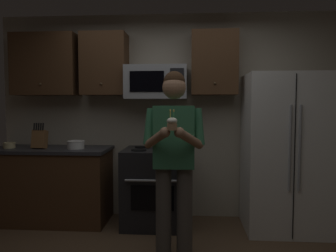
% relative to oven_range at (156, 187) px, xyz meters
% --- Properties ---
extents(wall_back, '(4.40, 0.10, 2.60)m').
position_rel_oven_range_xyz_m(wall_back, '(0.15, 0.39, 0.84)').
color(wall_back, '#B7AD99').
rests_on(wall_back, ground).
extents(oven_range, '(0.76, 0.70, 0.93)m').
position_rel_oven_range_xyz_m(oven_range, '(0.00, 0.00, 0.00)').
color(oven_range, black).
rests_on(oven_range, ground).
extents(microwave, '(0.74, 0.41, 0.40)m').
position_rel_oven_range_xyz_m(microwave, '(0.00, 0.12, 1.26)').
color(microwave, '#9EA0A5').
extents(refrigerator, '(0.90, 0.75, 1.80)m').
position_rel_oven_range_xyz_m(refrigerator, '(1.50, -0.04, 0.44)').
color(refrigerator, white).
rests_on(refrigerator, ground).
extents(cabinet_row_upper, '(2.78, 0.36, 0.76)m').
position_rel_oven_range_xyz_m(cabinet_row_upper, '(-0.57, 0.17, 1.49)').
color(cabinet_row_upper, '#4C301C').
extents(counter_left, '(1.44, 0.66, 0.92)m').
position_rel_oven_range_xyz_m(counter_left, '(-1.30, 0.02, 0.00)').
color(counter_left, '#4C301C').
rests_on(counter_left, ground).
extents(knife_block, '(0.16, 0.15, 0.32)m').
position_rel_oven_range_xyz_m(knife_block, '(-1.41, -0.03, 0.57)').
color(knife_block, brown).
rests_on(knife_block, counter_left).
extents(bowl_large_white, '(0.21, 0.21, 0.10)m').
position_rel_oven_range_xyz_m(bowl_large_white, '(-0.97, -0.03, 0.51)').
color(bowl_large_white, white).
rests_on(bowl_large_white, counter_left).
extents(bowl_small_colored, '(0.15, 0.15, 0.07)m').
position_rel_oven_range_xyz_m(bowl_small_colored, '(-1.80, -0.03, 0.49)').
color(bowl_small_colored, beige).
rests_on(bowl_small_colored, counter_left).
extents(person, '(0.60, 0.48, 1.76)m').
position_rel_oven_range_xyz_m(person, '(0.27, -0.82, 0.53)').
color(person, '#4C4742').
rests_on(person, ground).
extents(cupcake, '(0.09, 0.09, 0.17)m').
position_rel_oven_range_xyz_m(cupcake, '(0.27, -1.15, 0.83)').
color(cupcake, '#A87F56').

